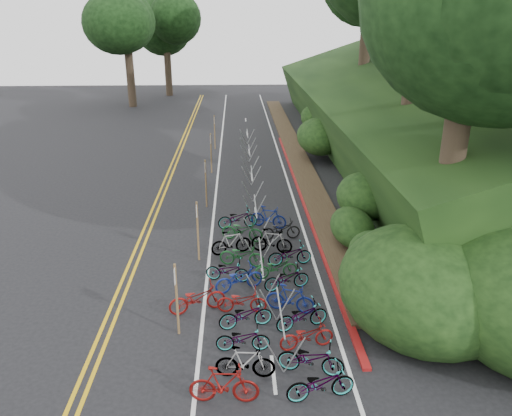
{
  "coord_description": "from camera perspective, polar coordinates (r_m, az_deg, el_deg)",
  "views": [
    {
      "loc": [
        2.17,
        -13.1,
        9.19
      ],
      "look_at": [
        3.0,
        7.34,
        1.3
      ],
      "focal_mm": 35.0,
      "sensor_mm": 36.0,
      "label": 1
    }
  ],
  "objects": [
    {
      "name": "bike_front",
      "position": [
        16.82,
        -6.75,
        -10.19
      ],
      "size": [
        1.21,
        2.02,
        1.0
      ],
      "primitive_type": "imported",
      "rotation": [
        0.0,
        0.0,
        1.88
      ],
      "color": "maroon",
      "rests_on": "ground"
    },
    {
      "name": "signpost_near",
      "position": [
        15.36,
        -9.07,
        -9.75
      ],
      "size": [
        0.08,
        0.4,
        2.42
      ],
      "color": "brown",
      "rests_on": "ground"
    },
    {
      "name": "signposts_rest",
      "position": [
        28.24,
        -5.44,
        5.04
      ],
      "size": [
        0.08,
        18.4,
        2.5
      ],
      "color": "brown",
      "rests_on": "ground"
    },
    {
      "name": "bike_racks_rest",
      "position": [
        27.41,
        -0.47,
        3.38
      ],
      "size": [
        1.14,
        23.0,
        1.17
      ],
      "color": "#A0A2A5",
      "rests_on": "ground"
    },
    {
      "name": "road_markings",
      "position": [
        25.0,
        -5.68,
        -0.58
      ],
      "size": [
        7.47,
        80.0,
        0.01
      ],
      "color": "gold",
      "rests_on": "ground"
    },
    {
      "name": "red_curb",
      "position": [
        26.95,
        5.35,
        1.16
      ],
      "size": [
        0.25,
        28.0,
        0.1
      ],
      "primitive_type": "cube",
      "color": "maroon",
      "rests_on": "ground"
    },
    {
      "name": "bike_rack_front",
      "position": [
        15.03,
        2.81,
        -12.69
      ],
      "size": [
        1.14,
        2.74,
        1.17
      ],
      "color": "#A0A2A5",
      "rests_on": "ground"
    },
    {
      "name": "embankment",
      "position": [
        34.54,
        16.14,
        9.21
      ],
      "size": [
        14.3,
        48.14,
        9.11
      ],
      "color": "black",
      "rests_on": "ground"
    },
    {
      "name": "ground",
      "position": [
        16.15,
        -9.91,
        -13.96
      ],
      "size": [
        120.0,
        120.0,
        0.0
      ],
      "primitive_type": "plane",
      "color": "black",
      "rests_on": "ground"
    },
    {
      "name": "bike_valet",
      "position": [
        17.89,
        0.85,
        -8.08
      ],
      "size": [
        3.37,
        13.08,
        1.07
      ],
      "color": "maroon",
      "rests_on": "ground"
    }
  ]
}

